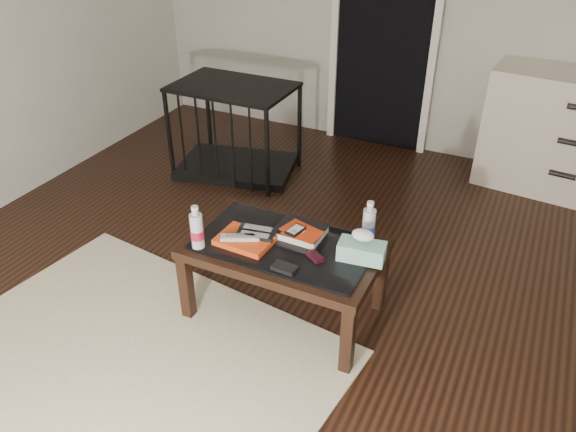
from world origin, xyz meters
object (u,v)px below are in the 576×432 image
Objects in this scene: coffee_table at (285,253)px; tissue_box at (362,251)px; textbook at (301,231)px; water_bottle_left at (197,227)px; dresser at (571,136)px; pet_crate at (236,144)px; water_bottle_right at (369,222)px.

coffee_table is 4.35× the size of tissue_box.
textbook is 1.05× the size of water_bottle_left.
pet_crate is (-2.38, -0.77, -0.22)m from dresser.
pet_crate is at bearing 141.53° from water_bottle_right.
coffee_table is at bearing 179.22° from tissue_box.
coffee_table is 4.20× the size of water_bottle_left.
coffee_table is at bearing -114.58° from dresser.
coffee_table is at bearing -110.98° from textbook.
pet_crate is 1.78m from water_bottle_left.
pet_crate is 4.25× the size of water_bottle_left.
tissue_box is at bearing -54.55° from pet_crate.
tissue_box is (0.40, 0.05, 0.11)m from coffee_table.
water_bottle_right is at bearing 27.78° from coffee_table.
dresser is 4.99× the size of textbook.
water_bottle_left is (0.72, -1.60, 0.35)m from pet_crate.
water_bottle_left reaches higher than tissue_box.
water_bottle_right is at bearing -108.58° from dresser.
tissue_box is at bearing 6.47° from coffee_table.
water_bottle_left reaches higher than coffee_table.
textbook is (-1.24, -2.05, 0.03)m from dresser.
dresser is 2.39m from textbook.
dresser is at bearing 60.06° from textbook.
tissue_box reaches higher than coffee_table.
dresser is at bearing 65.29° from water_bottle_right.
water_bottle_left is 1.00× the size of water_bottle_right.
dresser reaches higher than tissue_box.
water_bottle_left is at bearing -151.55° from water_bottle_right.
dresser is at bearing 60.13° from tissue_box.
coffee_table is 0.48m from water_bottle_left.
textbook is at bearing 163.22° from tissue_box.
tissue_box is (0.36, -0.06, 0.02)m from textbook.
water_bottle_left is at bearing -78.73° from pet_crate.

